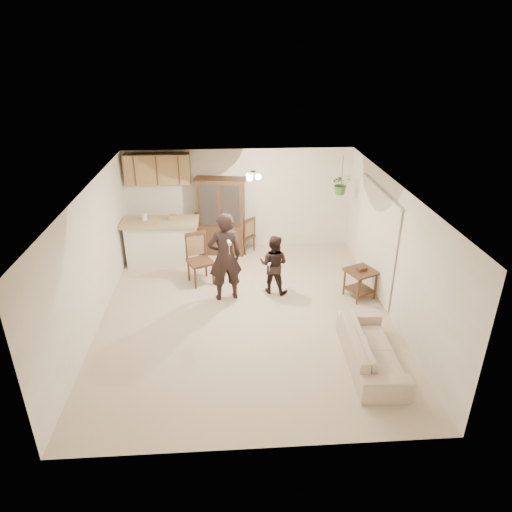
{
  "coord_description": "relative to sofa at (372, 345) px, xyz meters",
  "views": [
    {
      "loc": [
        -0.31,
        -7.53,
        4.78
      ],
      "look_at": [
        0.22,
        0.4,
        1.04
      ],
      "focal_mm": 32.0,
      "sensor_mm": 36.0,
      "label": 1
    }
  ],
  "objects": [
    {
      "name": "vertical_blinds",
      "position": [
        0.75,
        2.53,
        0.73
      ],
      "size": [
        0.06,
        2.3,
        2.1
      ],
      "primitive_type": null,
      "color": "silver",
      "rests_on": "wall_right"
    },
    {
      "name": "controller_child",
      "position": [
        -1.46,
        2.2,
        0.41
      ],
      "size": [
        0.07,
        0.11,
        0.03
      ],
      "primitive_type": "cube",
      "rotation": [
        0.0,
        0.0,
        2.74
      ],
      "color": "white",
      "rests_on": "child"
    },
    {
      "name": "plant_cord",
      "position": [
        0.34,
        4.03,
        1.81
      ],
      "size": [
        0.01,
        0.01,
        0.65
      ],
      "primitive_type": "cylinder",
      "color": "#29251E",
      "rests_on": "ceiling"
    },
    {
      "name": "floor",
      "position": [
        -1.96,
        1.63,
        -0.37
      ],
      "size": [
        6.5,
        6.5,
        0.0
      ],
      "primitive_type": "plane",
      "color": "#C0AE91",
      "rests_on": "ground"
    },
    {
      "name": "controller_adult",
      "position": [
        -2.25,
        1.85,
        1.05
      ],
      "size": [
        0.08,
        0.17,
        0.05
      ],
      "primitive_type": "cube",
      "rotation": [
        0.0,
        0.0,
        3.35
      ],
      "color": "white",
      "rests_on": "adult"
    },
    {
      "name": "ceiling",
      "position": [
        -1.96,
        1.63,
        2.13
      ],
      "size": [
        5.5,
        6.5,
        0.02
      ],
      "primitive_type": "cube",
      "color": "silver",
      "rests_on": "wall_back"
    },
    {
      "name": "upper_cabinets",
      "position": [
        -3.86,
        4.7,
        1.73
      ],
      "size": [
        1.5,
        0.34,
        0.7
      ],
      "primitive_type": "cube",
      "color": "brown",
      "rests_on": "wall_back"
    },
    {
      "name": "child",
      "position": [
        -1.35,
        2.47,
        0.31
      ],
      "size": [
        0.8,
        0.73,
        1.35
      ],
      "primitive_type": "imported",
      "rotation": [
        0.0,
        0.0,
        2.74
      ],
      "color": "black",
      "rests_on": "floor"
    },
    {
      "name": "wall_back",
      "position": [
        -1.96,
        4.88,
        0.88
      ],
      "size": [
        5.5,
        0.02,
        2.5
      ],
      "primitive_type": "cube",
      "color": "white",
      "rests_on": "ground"
    },
    {
      "name": "wall_left",
      "position": [
        -4.71,
        1.63,
        0.88
      ],
      "size": [
        0.02,
        6.5,
        2.5
      ],
      "primitive_type": "cube",
      "color": "white",
      "rests_on": "ground"
    },
    {
      "name": "sofa",
      "position": [
        0.0,
        0.0,
        0.0
      ],
      "size": [
        0.8,
        1.9,
        0.73
      ],
      "primitive_type": "imported",
      "rotation": [
        0.0,
        0.0,
        1.53
      ],
      "color": "#F2E6C7",
      "rests_on": "floor"
    },
    {
      "name": "adult",
      "position": [
        -2.34,
        2.28,
        0.53
      ],
      "size": [
        0.73,
        0.56,
        1.8
      ],
      "primitive_type": "imported",
      "rotation": [
        0.0,
        0.0,
        3.35
      ],
      "color": "black",
      "rests_on": "floor"
    },
    {
      "name": "chair_hutch_left",
      "position": [
        -2.96,
        4.56,
        -0.09
      ],
      "size": [
        0.56,
        0.56,
        0.97
      ],
      "rotation": [
        0.0,
        0.0,
        -0.4
      ],
      "color": "#3B1E15",
      "rests_on": "floor"
    },
    {
      "name": "china_hutch",
      "position": [
        -2.42,
        4.52,
        0.57
      ],
      "size": [
        1.26,
        0.66,
        1.89
      ],
      "rotation": [
        0.0,
        0.0,
        -0.17
      ],
      "color": "#3B1E15",
      "rests_on": "floor"
    },
    {
      "name": "wall_front",
      "position": [
        -1.96,
        -1.62,
        0.88
      ],
      "size": [
        5.5,
        0.02,
        2.5
      ],
      "primitive_type": "cube",
      "color": "white",
      "rests_on": "ground"
    },
    {
      "name": "hanging_plant",
      "position": [
        0.34,
        4.03,
        1.48
      ],
      "size": [
        0.43,
        0.37,
        0.48
      ],
      "primitive_type": "imported",
      "color": "#325823",
      "rests_on": "ceiling"
    },
    {
      "name": "breakfast_bar",
      "position": [
        -3.81,
        3.98,
        0.13
      ],
      "size": [
        1.6,
        0.55,
        1.0
      ],
      "primitive_type": "cube",
      "color": "white",
      "rests_on": "floor"
    },
    {
      "name": "chair_hutch_right",
      "position": [
        -1.86,
        4.56,
        -0.11
      ],
      "size": [
        0.57,
        0.57,
        0.91
      ],
      "rotation": [
        0.0,
        0.0,
        3.92
      ],
      "color": "#3B1E15",
      "rests_on": "floor"
    },
    {
      "name": "chair_bar",
      "position": [
        -2.88,
        2.97,
        -0.05
      ],
      "size": [
        0.65,
        0.65,
        1.12
      ],
      "rotation": [
        0.0,
        0.0,
        0.41
      ],
      "color": "#3B1E15",
      "rests_on": "floor"
    },
    {
      "name": "ceiling_fixture",
      "position": [
        -1.76,
        2.83,
        2.03
      ],
      "size": [
        0.36,
        0.36,
        0.2
      ],
      "primitive_type": null,
      "color": "#FAECBC",
      "rests_on": "ceiling"
    },
    {
      "name": "wall_right",
      "position": [
        0.79,
        1.63,
        0.88
      ],
      "size": [
        0.02,
        6.5,
        2.5
      ],
      "primitive_type": "cube",
      "color": "white",
      "rests_on": "ground"
    },
    {
      "name": "side_table",
      "position": [
        0.4,
        2.13,
        -0.05
      ],
      "size": [
        0.73,
        0.73,
        0.67
      ],
      "rotation": [
        0.0,
        0.0,
        0.41
      ],
      "color": "#3B1E15",
      "rests_on": "floor"
    },
    {
      "name": "bar_top",
      "position": [
        -3.81,
        3.98,
        0.68
      ],
      "size": [
        1.75,
        0.7,
        0.08
      ],
      "primitive_type": "cube",
      "color": "tan",
      "rests_on": "breakfast_bar"
    }
  ]
}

